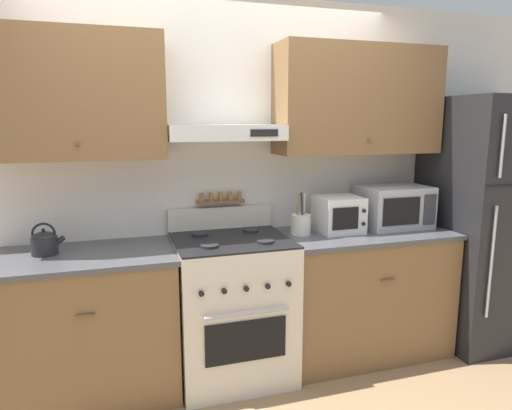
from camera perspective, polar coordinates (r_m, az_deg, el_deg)
name	(u,v)px	position (r m, az deg, el deg)	size (l,w,h in m)	color
ground_plane	(245,398)	(3.09, -1.34, -22.99)	(16.00, 16.00, 0.00)	#937551
wall_back	(226,154)	(3.21, -3.80, 6.33)	(5.20, 0.46, 2.55)	silver
counter_left	(90,325)	(3.09, -19.99, -13.94)	(1.05, 0.67, 0.92)	brown
counter_right	(361,292)	(3.52, 13.02, -10.52)	(1.24, 0.67, 0.92)	brown
stove_range	(232,306)	(3.14, -3.01, -12.55)	(0.74, 0.70, 1.11)	beige
refrigerator	(487,221)	(3.96, 26.87, -1.83)	(0.82, 0.77, 1.88)	#232326
tea_kettle	(45,242)	(2.99, -24.92, -4.23)	(0.20, 0.15, 0.19)	#232326
microwave	(393,206)	(3.57, 16.81, -0.17)	(0.49, 0.38, 0.31)	#ADAFB5
utensil_crock	(301,224)	(3.21, 5.62, -2.35)	(0.14, 0.14, 0.30)	silver
toaster_oven	(338,214)	(3.32, 10.26, -1.12)	(0.30, 0.31, 0.26)	white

